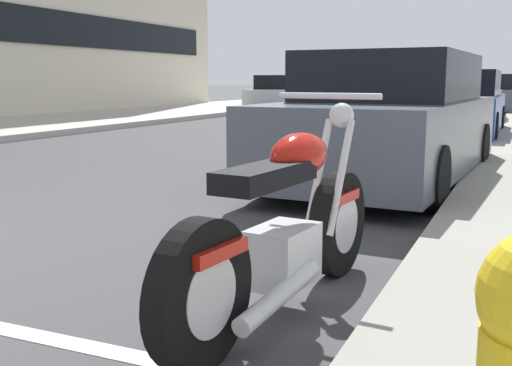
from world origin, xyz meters
TOP-DOWN VIEW (x-y plane):
  - sidewalk_far_curb at (12.00, 6.69)m, footprint 120.00×5.00m
  - parking_stall_stripe at (0.00, -3.59)m, footprint 0.12×2.20m
  - parked_motorcycle at (0.78, -3.81)m, footprint 2.10×0.62m
  - parked_car_at_intersection at (5.15, -3.45)m, footprint 4.69×2.04m
  - parked_car_across_street at (11.25, -3.49)m, footprint 4.28×1.90m
  - parked_car_mid_block at (16.86, -3.28)m, footprint 4.33×1.97m
  - parked_car_near_corner at (21.63, -3.55)m, footprint 4.24×2.00m
  - parked_car_second_in_row at (27.42, -3.67)m, footprint 4.17×1.84m
  - crossing_truck at (30.39, 0.47)m, footprint 2.31×5.30m
  - car_opposite_curb at (19.77, 3.55)m, footprint 4.18×1.96m

SIDE VIEW (x-z plane):
  - parking_stall_stripe at x=0.00m, z-range 0.00..0.01m
  - sidewalk_far_curb at x=12.00m, z-range 0.00..0.14m
  - parked_motorcycle at x=0.78m, z-range -0.13..0.99m
  - car_opposite_curb at x=19.77m, z-range -0.04..1.32m
  - parked_car_mid_block at x=16.86m, z-range -0.04..1.34m
  - parked_car_second_in_row at x=27.42m, z-range -0.03..1.33m
  - parked_car_near_corner at x=21.63m, z-range -0.04..1.35m
  - parked_car_across_street at x=11.25m, z-range -0.03..1.36m
  - parked_car_at_intersection at x=5.15m, z-range -0.04..1.46m
  - crossing_truck at x=30.39m, z-range 0.04..1.88m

